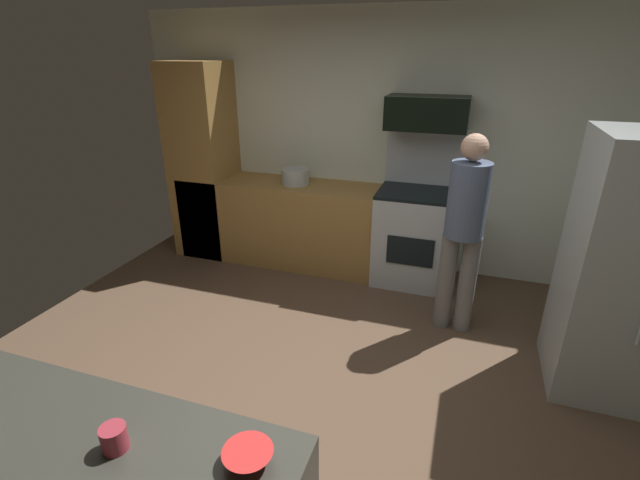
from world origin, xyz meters
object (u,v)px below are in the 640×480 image
microwave (427,113)px  refrigerator (640,273)px  mixing_bowl_small (248,457)px  oven_range (415,232)px  person_cook (464,227)px  mug_tea (114,438)px  stock_pot (295,176)px

microwave → refrigerator: 2.14m
mixing_bowl_small → oven_range: bearing=87.0°
refrigerator → person_cook: size_ratio=1.08×
oven_range → microwave: microwave is taller
microwave → mug_tea: microwave is taller
stock_pot → oven_range: bearing=-0.3°
person_cook → mixing_bowl_small: person_cook is taller
microwave → mug_tea: 3.57m
stock_pot → mug_tea: bearing=-79.2°
person_cook → microwave: bearing=117.2°
oven_range → microwave: bearing=90.0°
mug_tea → refrigerator: bearing=45.0°
refrigerator → person_cook: bearing=161.2°
mixing_bowl_small → mug_tea: mug_tea is taller
person_cook → stock_pot: 1.90m
refrigerator → stock_pot: bearing=157.7°
mixing_bowl_small → mug_tea: 0.48m
oven_range → stock_pot: 1.37m
oven_range → person_cook: 0.99m
person_cook → stock_pot: (-1.73, 0.79, 0.06)m
oven_range → mixing_bowl_small: 3.29m
mixing_bowl_small → person_cook: bearing=76.0°
microwave → mixing_bowl_small: 3.43m
mixing_bowl_small → mug_tea: bearing=-168.6°
mixing_bowl_small → microwave: bearing=87.1°
mug_tea → stock_pot: bearing=100.8°
oven_range → mug_tea: oven_range is taller
microwave → refrigerator: microwave is taller
oven_range → refrigerator: bearing=-36.8°
refrigerator → person_cook: 1.17m
person_cook → mixing_bowl_small: bearing=-104.0°
oven_range → mug_tea: (-0.64, -3.35, 0.43)m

